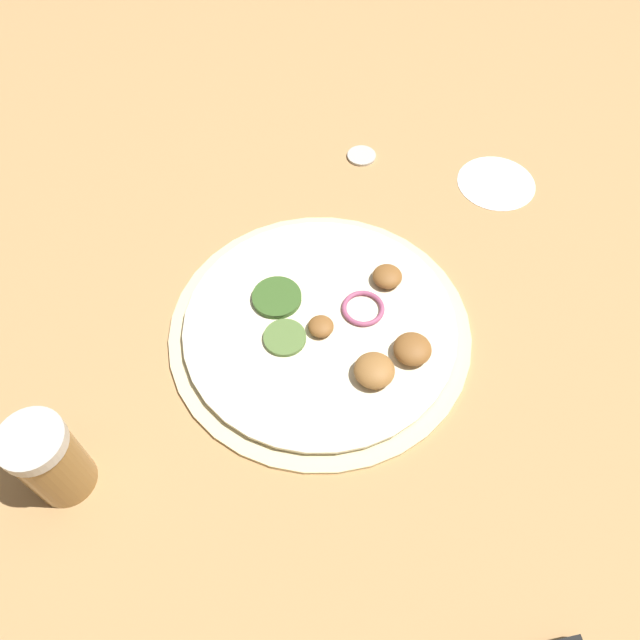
{
  "coord_description": "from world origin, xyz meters",
  "views": [
    {
      "loc": [
        -0.04,
        -0.35,
        0.54
      ],
      "look_at": [
        0.0,
        0.0,
        0.02
      ],
      "focal_mm": 35.0,
      "sensor_mm": 36.0,
      "label": 1
    }
  ],
  "objects": [
    {
      "name": "loose_cap",
      "position": [
        0.08,
        0.26,
        0.0
      ],
      "size": [
        0.04,
        0.04,
        0.01
      ],
      "color": "beige",
      "rests_on": "ground_plane"
    },
    {
      "name": "flour_patch",
      "position": [
        0.24,
        0.19,
        0.0
      ],
      "size": [
        0.09,
        0.09,
        0.0
      ],
      "color": "white",
      "rests_on": "ground_plane"
    },
    {
      "name": "pizza",
      "position": [
        0.0,
        -0.0,
        0.01
      ],
      "size": [
        0.31,
        0.31,
        0.03
      ],
      "color": "beige",
      "rests_on": "ground_plane"
    },
    {
      "name": "ground_plane",
      "position": [
        0.0,
        0.0,
        0.0
      ],
      "size": [
        3.0,
        3.0,
        0.0
      ],
      "primitive_type": "plane",
      "color": "tan"
    },
    {
      "name": "spice_jar",
      "position": [
        -0.24,
        -0.13,
        0.05
      ],
      "size": [
        0.05,
        0.05,
        0.09
      ],
      "color": "olive",
      "rests_on": "ground_plane"
    }
  ]
}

